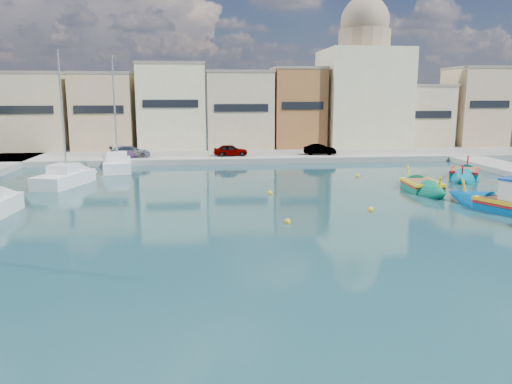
# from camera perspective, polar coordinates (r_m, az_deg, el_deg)

# --- Properties ---
(ground) EXTENTS (160.00, 160.00, 0.00)m
(ground) POSITION_cam_1_polar(r_m,az_deg,el_deg) (25.95, 17.92, -5.22)
(ground) COLOR #15343F
(ground) RESTS_ON ground
(north_quay) EXTENTS (80.00, 8.00, 0.60)m
(north_quay) POSITION_cam_1_polar(r_m,az_deg,el_deg) (56.07, 4.55, 4.11)
(north_quay) COLOR gray
(north_quay) RESTS_ON ground
(north_townhouses) EXTENTS (83.20, 7.87, 10.19)m
(north_townhouses) POSITION_cam_1_polar(r_m,az_deg,el_deg) (64.39, 9.28, 9.09)
(north_townhouses) COLOR #C9B68B
(north_townhouses) RESTS_ON ground
(church_block) EXTENTS (10.00, 10.00, 19.10)m
(church_block) POSITION_cam_1_polar(r_m,az_deg,el_deg) (65.95, 12.07, 12.00)
(church_block) COLOR beige
(church_block) RESTS_ON ground
(parked_cars) EXTENTS (24.28, 2.07, 1.23)m
(parked_cars) POSITION_cam_1_polar(r_m,az_deg,el_deg) (53.49, -5.08, 4.74)
(parked_cars) COLOR #4C1919
(parked_cars) RESTS_ON north_quay
(luzzu_blue_cabin) EXTENTS (5.98, 9.16, 3.23)m
(luzzu_blue_cabin) POSITION_cam_1_polar(r_m,az_deg,el_deg) (34.11, 27.09, -1.40)
(luzzu_blue_cabin) COLOR #005AAC
(luzzu_blue_cabin) RESTS_ON ground
(luzzu_cyan_mid) EXTENTS (6.69, 8.84, 2.69)m
(luzzu_cyan_mid) POSITION_cam_1_polar(r_m,az_deg,el_deg) (46.63, 22.73, 1.86)
(luzzu_cyan_mid) COLOR #007E9D
(luzzu_cyan_mid) RESTS_ON ground
(luzzu_green) EXTENTS (2.48, 8.39, 2.62)m
(luzzu_green) POSITION_cam_1_polar(r_m,az_deg,el_deg) (39.18, 18.43, 0.55)
(luzzu_green) COLOR #0B7454
(luzzu_green) RESTS_ON ground
(yacht_north) EXTENTS (3.61, 8.82, 11.44)m
(yacht_north) POSITION_cam_1_polar(r_m,az_deg,el_deg) (50.75, -15.51, 3.19)
(yacht_north) COLOR white
(yacht_north) RESTS_ON ground
(yacht_midnorth) EXTENTS (4.63, 8.29, 11.27)m
(yacht_midnorth) POSITION_cam_1_polar(r_m,az_deg,el_deg) (43.53, -19.90, 1.68)
(yacht_midnorth) COLOR white
(yacht_midnorth) RESTS_ON ground
(mooring_buoys) EXTENTS (17.57, 22.52, 0.36)m
(mooring_buoys) POSITION_cam_1_polar(r_m,az_deg,el_deg) (32.45, 14.78, -1.69)
(mooring_buoys) COLOR yellow
(mooring_buoys) RESTS_ON ground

